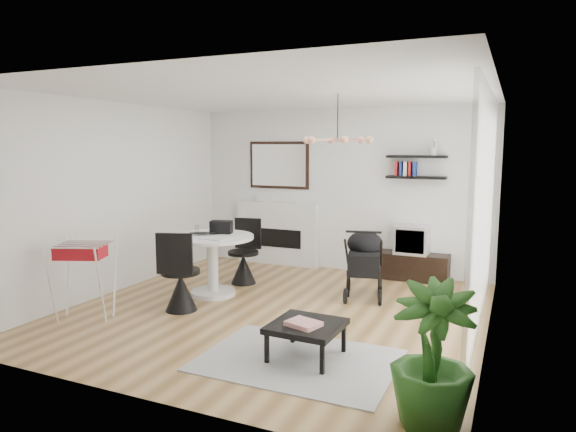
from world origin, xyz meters
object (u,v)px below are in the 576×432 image
at_px(dining_table, 212,256).
at_px(potted_plant, 432,355).
at_px(tv_console, 412,266).
at_px(crt_tv, 412,239).
at_px(stroller, 364,266).
at_px(fireplace, 278,226).
at_px(drying_rack, 84,279).
at_px(coffee_table, 306,327).

relative_size(dining_table, potted_plant, 1.06).
bearing_deg(tv_console, potted_plant, -77.74).
height_order(crt_tv, stroller, stroller).
height_order(fireplace, potted_plant, fireplace).
height_order(drying_rack, stroller, stroller).
height_order(drying_rack, coffee_table, drying_rack).
distance_m(dining_table, coffee_table, 2.51).
height_order(dining_table, stroller, stroller).
xyz_separation_m(tv_console, coffee_table, (-0.38, -3.48, 0.11)).
height_order(crt_tv, drying_rack, drying_rack).
relative_size(stroller, coffee_table, 1.47).
bearing_deg(tv_console, fireplace, 176.92).
bearing_deg(fireplace, coffee_table, -60.94).
distance_m(dining_table, stroller, 2.11).
xyz_separation_m(fireplace, potted_plant, (3.31, -4.37, -0.14)).
distance_m(fireplace, tv_console, 2.44).
height_order(stroller, potted_plant, potted_plant).
relative_size(drying_rack, potted_plant, 0.86).
bearing_deg(potted_plant, dining_table, 145.90).
xyz_separation_m(dining_table, drying_rack, (-0.86, -1.49, -0.06)).
distance_m(fireplace, potted_plant, 5.48).
bearing_deg(fireplace, dining_table, -90.29).
height_order(tv_console, crt_tv, crt_tv).
distance_m(dining_table, potted_plant, 4.01).
bearing_deg(crt_tv, drying_rack, -133.01).
relative_size(stroller, potted_plant, 0.93).
relative_size(fireplace, stroller, 2.12).
xyz_separation_m(fireplace, coffee_table, (2.00, -3.60, -0.37)).
distance_m(tv_console, coffee_table, 3.50).
distance_m(crt_tv, dining_table, 3.11).
distance_m(tv_console, crt_tv, 0.43).
xyz_separation_m(drying_rack, potted_plant, (4.18, -0.76, 0.05)).
xyz_separation_m(tv_console, potted_plant, (0.92, -4.24, 0.34)).
bearing_deg(drying_rack, potted_plant, -32.14).
relative_size(fireplace, crt_tv, 4.25).
bearing_deg(fireplace, potted_plant, -52.87).
bearing_deg(coffee_table, tv_console, 83.69).
distance_m(drying_rack, potted_plant, 4.25).
xyz_separation_m(dining_table, potted_plant, (3.32, -2.25, -0.01)).
relative_size(fireplace, coffee_table, 3.12).
bearing_deg(tv_console, coffee_table, -96.31).
bearing_deg(potted_plant, crt_tv, 102.43).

